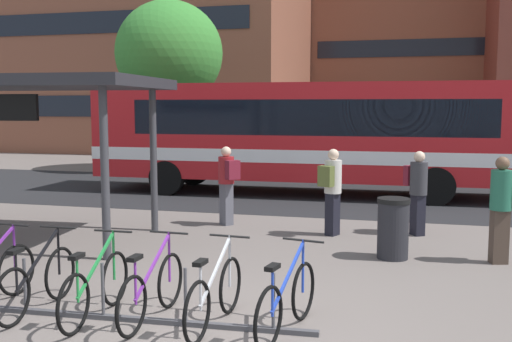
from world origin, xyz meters
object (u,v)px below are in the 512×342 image
at_px(parked_bicycle_purple_5, 152,290).
at_px(parked_bicycle_silver_6, 215,295).
at_px(commuter_black_pack_2, 503,202).
at_px(commuter_olive_pack_3, 332,186).
at_px(city_bus, 299,133).
at_px(street_tree_1, 169,54).
at_px(commuter_maroon_pack_4, 227,180).
at_px(commuter_maroon_pack_0, 417,187).
at_px(parked_bicycle_green_4, 96,288).
at_px(parked_bicycle_black_3, 38,282).
at_px(parked_bicycle_blue_7, 287,301).
at_px(trash_bin, 393,228).

xyz_separation_m(parked_bicycle_purple_5, parked_bicycle_silver_6, (0.79, -0.00, 0.00)).
relative_size(commuter_black_pack_2, commuter_olive_pack_3, 1.02).
bearing_deg(city_bus, parked_bicycle_purple_5, 89.91).
bearing_deg(street_tree_1, commuter_maroon_pack_4, -61.24).
bearing_deg(commuter_black_pack_2, commuter_maroon_pack_0, -71.47).
height_order(commuter_maroon_pack_0, commuter_olive_pack_3, commuter_olive_pack_3).
xyz_separation_m(commuter_maroon_pack_0, commuter_olive_pack_3, (-1.64, -0.48, 0.03)).
height_order(parked_bicycle_green_4, commuter_maroon_pack_0, commuter_maroon_pack_0).
bearing_deg(street_tree_1, city_bus, -39.19).
relative_size(parked_bicycle_black_3, commuter_black_pack_2, 0.98).
height_order(parked_bicycle_purple_5, commuter_maroon_pack_0, commuter_maroon_pack_0).
bearing_deg(commuter_black_pack_2, parked_bicycle_blue_7, 37.29).
bearing_deg(commuter_olive_pack_3, parked_bicycle_green_4, -177.88).
distance_m(commuter_maroon_pack_4, trash_bin, 4.07).
relative_size(parked_bicycle_silver_6, trash_bin, 1.67).
bearing_deg(commuter_black_pack_2, commuter_maroon_pack_4, -35.87).
xyz_separation_m(parked_bicycle_silver_6, street_tree_1, (-6.98, 15.48, 4.21)).
xyz_separation_m(city_bus, commuter_maroon_pack_0, (3.27, -4.84, -0.81)).
height_order(parked_bicycle_green_4, commuter_black_pack_2, commuter_black_pack_2).
bearing_deg(commuter_olive_pack_3, city_bus, 41.59).
bearing_deg(commuter_olive_pack_3, commuter_black_pack_2, -90.60).
distance_m(parked_bicycle_black_3, commuter_black_pack_2, 7.15).
bearing_deg(parked_bicycle_green_4, commuter_black_pack_2, -54.03).
distance_m(city_bus, parked_bicycle_silver_6, 10.67).
distance_m(parked_bicycle_purple_5, commuter_maroon_pack_0, 6.53).
bearing_deg(commuter_olive_pack_3, parked_bicycle_black_3, 174.79).
distance_m(parked_bicycle_purple_5, street_tree_1, 17.19).
distance_m(commuter_black_pack_2, commuter_maroon_pack_4, 5.58).
bearing_deg(parked_bicycle_green_4, parked_bicycle_black_3, 86.29).
xyz_separation_m(parked_bicycle_silver_6, commuter_black_pack_2, (3.66, 3.82, 0.63)).
height_order(parked_bicycle_silver_6, parked_bicycle_blue_7, same).
relative_size(parked_bicycle_green_4, commuter_olive_pack_3, 1.00).
height_order(parked_bicycle_purple_5, commuter_olive_pack_3, commuter_olive_pack_3).
xyz_separation_m(city_bus, commuter_olive_pack_3, (1.63, -5.32, -0.78)).
bearing_deg(parked_bicycle_blue_7, commuter_maroon_pack_4, 34.56).
height_order(parked_bicycle_silver_6, trash_bin, trash_bin).
bearing_deg(commuter_black_pack_2, parked_bicycle_green_4, 20.91).
distance_m(parked_bicycle_silver_6, commuter_maroon_pack_0, 6.19).
bearing_deg(parked_bicycle_green_4, commuter_olive_pack_3, -23.83).
height_order(commuter_olive_pack_3, trash_bin, commuter_olive_pack_3).
relative_size(parked_bicycle_green_4, parked_bicycle_blue_7, 1.01).
height_order(parked_bicycle_black_3, street_tree_1, street_tree_1).
bearing_deg(trash_bin, commuter_olive_pack_3, 129.15).
height_order(city_bus, parked_bicycle_purple_5, city_bus).
distance_m(city_bus, commuter_black_pack_2, 8.16).
relative_size(parked_bicycle_black_3, parked_bicycle_purple_5, 1.00).
height_order(parked_bicycle_black_3, commuter_maroon_pack_0, commuter_maroon_pack_0).
height_order(commuter_black_pack_2, commuter_maroon_pack_4, commuter_black_pack_2).
bearing_deg(parked_bicycle_purple_5, street_tree_1, 23.91).
distance_m(commuter_maroon_pack_0, commuter_olive_pack_3, 1.71).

